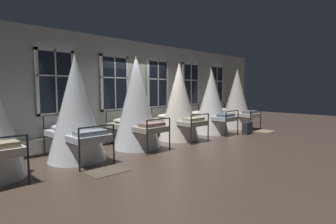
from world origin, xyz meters
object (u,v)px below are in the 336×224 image
(cot_fifth, at_px, (211,102))
(cot_sixth, at_px, (237,99))
(cot_second, at_px, (76,109))
(suitcase_dark, at_px, (247,128))
(cot_third, at_px, (136,103))
(cot_fourth, at_px, (179,102))

(cot_fifth, distance_m, cot_sixth, 1.86)
(cot_second, distance_m, suitcase_dark, 6.39)
(cot_fifth, height_order, suitcase_dark, cot_fifth)
(cot_sixth, bearing_deg, cot_second, 91.70)
(cot_second, relative_size, cot_third, 0.95)
(cot_fourth, bearing_deg, cot_third, 91.35)
(cot_fourth, bearing_deg, cot_second, 91.90)
(cot_fifth, bearing_deg, suitcase_dark, -144.85)
(suitcase_dark, bearing_deg, cot_third, 158.54)
(cot_fourth, distance_m, suitcase_dark, 2.99)
(cot_third, height_order, cot_sixth, cot_third)
(suitcase_dark, bearing_deg, cot_fourth, 149.51)
(cot_sixth, height_order, suitcase_dark, cot_sixth)
(cot_fourth, bearing_deg, suitcase_dark, -111.88)
(cot_second, height_order, cot_sixth, cot_sixth)
(cot_fifth, xyz_separation_m, cot_sixth, (1.86, 0.01, 0.05))
(cot_second, height_order, cot_fifth, cot_second)
(cot_fifth, relative_size, suitcase_dark, 4.16)
(cot_third, height_order, suitcase_dark, cot_third)
(cot_sixth, bearing_deg, suitcase_dark, 137.33)
(cot_fifth, bearing_deg, cot_fourth, 88.02)
(cot_sixth, distance_m, suitcase_dark, 1.82)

